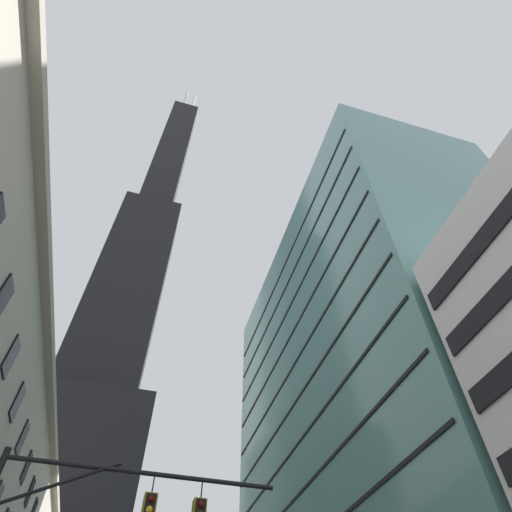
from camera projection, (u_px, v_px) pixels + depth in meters
The scene contains 2 objects.
dark_skyscraper at pixel (114, 336), 103.05m from camera, with size 24.55×24.55×229.74m.
glass_office_midrise at pixel (375, 410), 43.98m from camera, with size 18.02×41.43×49.98m.
Camera 1 is at (-3.09, -10.23, 1.87)m, focal length 29.95 mm.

